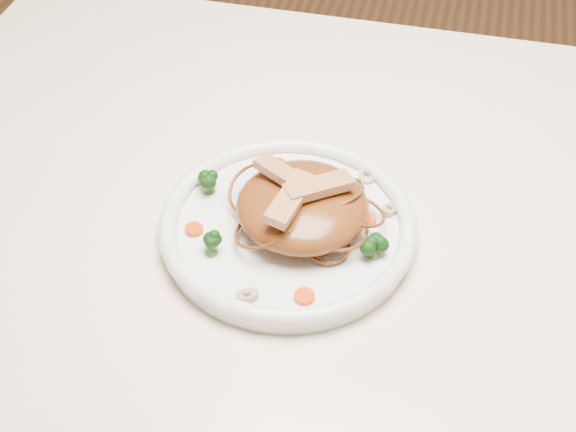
# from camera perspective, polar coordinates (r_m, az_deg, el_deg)

# --- Properties ---
(table) EXTENTS (1.20, 0.80, 0.75)m
(table) POSITION_cam_1_polar(r_m,az_deg,el_deg) (0.98, 4.74, -3.47)
(table) COLOR beige
(table) RESTS_ON ground
(plate) EXTENTS (0.36, 0.36, 0.02)m
(plate) POSITION_cam_1_polar(r_m,az_deg,el_deg) (0.87, -0.00, -1.03)
(plate) COLOR white
(plate) RESTS_ON table
(noodle_mound) EXTENTS (0.17, 0.17, 0.05)m
(noodle_mound) POSITION_cam_1_polar(r_m,az_deg,el_deg) (0.85, 1.05, 0.73)
(noodle_mound) COLOR brown
(noodle_mound) RESTS_ON plate
(chicken_a) EXTENTS (0.07, 0.07, 0.01)m
(chicken_a) POSITION_cam_1_polar(r_m,az_deg,el_deg) (0.83, 2.22, 2.11)
(chicken_a) COLOR tan
(chicken_a) RESTS_ON noodle_mound
(chicken_b) EXTENTS (0.07, 0.05, 0.01)m
(chicken_b) POSITION_cam_1_polar(r_m,az_deg,el_deg) (0.84, -0.49, 3.09)
(chicken_b) COLOR tan
(chicken_b) RESTS_ON noodle_mound
(chicken_c) EXTENTS (0.04, 0.08, 0.01)m
(chicken_c) POSITION_cam_1_polar(r_m,az_deg,el_deg) (0.81, 0.19, 1.24)
(chicken_c) COLOR tan
(chicken_c) RESTS_ON noodle_mound
(broccoli_0) EXTENTS (0.03, 0.03, 0.03)m
(broccoli_0) POSITION_cam_1_polar(r_m,az_deg,el_deg) (0.89, 4.71, 1.91)
(broccoli_0) COLOR #0C360B
(broccoli_0) RESTS_ON plate
(broccoli_1) EXTENTS (0.03, 0.03, 0.03)m
(broccoli_1) POSITION_cam_1_polar(r_m,az_deg,el_deg) (0.90, -5.73, 2.55)
(broccoli_1) COLOR #0C360B
(broccoli_1) RESTS_ON plate
(broccoli_2) EXTENTS (0.03, 0.03, 0.03)m
(broccoli_2) POSITION_cam_1_polar(r_m,az_deg,el_deg) (0.83, -5.59, -1.86)
(broccoli_2) COLOR #0C360B
(broccoli_2) RESTS_ON plate
(broccoli_3) EXTENTS (0.03, 0.03, 0.03)m
(broccoli_3) POSITION_cam_1_polar(r_m,az_deg,el_deg) (0.83, 6.25, -2.14)
(broccoli_3) COLOR #0C360B
(broccoli_3) RESTS_ON plate
(carrot_0) EXTENTS (0.02, 0.02, 0.00)m
(carrot_0) POSITION_cam_1_polar(r_m,az_deg,el_deg) (0.91, 4.72, 2.01)
(carrot_0) COLOR #CA3A07
(carrot_0) RESTS_ON plate
(carrot_1) EXTENTS (0.03, 0.03, 0.00)m
(carrot_1) POSITION_cam_1_polar(r_m,az_deg,el_deg) (0.86, -6.73, -0.95)
(carrot_1) COLOR #CA3A07
(carrot_1) RESTS_ON plate
(carrot_2) EXTENTS (0.02, 0.02, 0.00)m
(carrot_2) POSITION_cam_1_polar(r_m,az_deg,el_deg) (0.87, 5.72, -0.27)
(carrot_2) COLOR #CA3A07
(carrot_2) RESTS_ON plate
(carrot_3) EXTENTS (0.02, 0.02, 0.00)m
(carrot_3) POSITION_cam_1_polar(r_m,az_deg,el_deg) (0.93, -0.83, 3.67)
(carrot_3) COLOR #CA3A07
(carrot_3) RESTS_ON plate
(carrot_4) EXTENTS (0.02, 0.02, 0.00)m
(carrot_4) POSITION_cam_1_polar(r_m,az_deg,el_deg) (0.79, 1.19, -5.77)
(carrot_4) COLOR #CA3A07
(carrot_4) RESTS_ON plate
(mushroom_0) EXTENTS (0.03, 0.03, 0.01)m
(mushroom_0) POSITION_cam_1_polar(r_m,az_deg,el_deg) (0.79, -2.92, -5.70)
(mushroom_0) COLOR beige
(mushroom_0) RESTS_ON plate
(mushroom_1) EXTENTS (0.03, 0.03, 0.01)m
(mushroom_1) POSITION_cam_1_polar(r_m,az_deg,el_deg) (0.88, 7.29, 0.46)
(mushroom_1) COLOR beige
(mushroom_1) RESTS_ON plate
(mushroom_2) EXTENTS (0.04, 0.04, 0.01)m
(mushroom_2) POSITION_cam_1_polar(r_m,az_deg,el_deg) (0.91, -5.81, 2.34)
(mushroom_2) COLOR beige
(mushroom_2) RESTS_ON plate
(mushroom_3) EXTENTS (0.03, 0.03, 0.01)m
(mushroom_3) POSITION_cam_1_polar(r_m,az_deg,el_deg) (0.92, 5.68, 2.91)
(mushroom_3) COLOR beige
(mushroom_3) RESTS_ON plate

